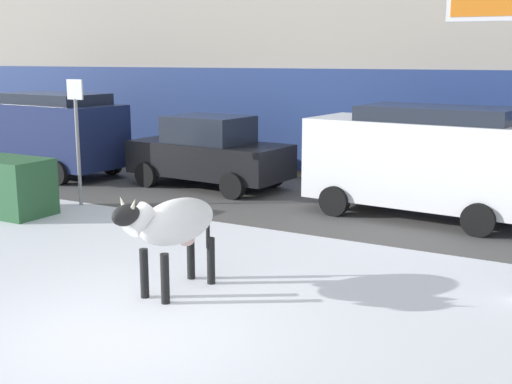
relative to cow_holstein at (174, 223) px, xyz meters
name	(u,v)px	position (x,y,z in m)	size (l,w,h in m)	color
ground_plane	(115,336)	(0.30, -1.63, -1.00)	(120.00, 120.00, 0.00)	white
road_strip	(358,206)	(0.30, 6.50, -1.00)	(60.00, 5.60, 0.01)	#514F4C
cow_holstein	(174,223)	(0.00, 0.00, 0.00)	(0.74, 1.92, 1.54)	silver
car_navy_van	(49,131)	(-8.87, 6.05, 0.24)	(4.72, 2.36, 2.32)	#19234C
car_black_sedan	(209,152)	(-3.86, 6.70, -0.09)	(4.31, 2.20, 1.84)	black
car_white_van	(422,158)	(1.76, 6.22, 0.24)	(4.72, 2.36, 2.32)	white
pedestrian_near_billboard	(118,133)	(-9.10, 9.18, -0.12)	(0.36, 0.24, 1.73)	#282833
dumpster	(11,187)	(-5.88, 2.11, -0.40)	(1.70, 1.10, 1.20)	#285633
street_sign	(77,132)	(-5.24, 3.50, 0.67)	(0.44, 0.08, 2.82)	gray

